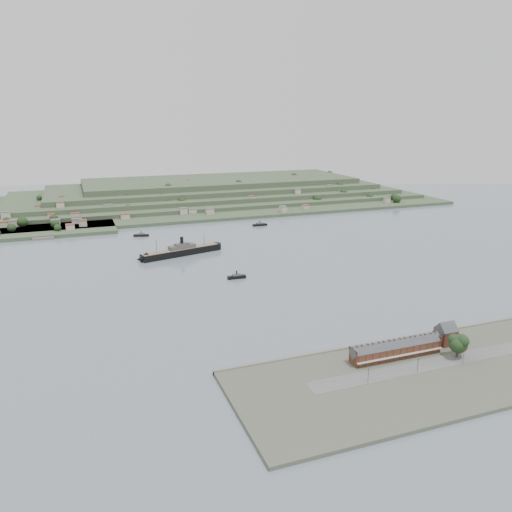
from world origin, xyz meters
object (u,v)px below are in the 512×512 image
object	(u,v)px
terrace_row	(396,349)
tugboat	(237,277)
steamship	(179,252)
fig_tree	(459,343)
gabled_building	(446,334)

from	to	relation	value
terrace_row	tugboat	xyz separation A→B (m)	(-37.77, 168.54, -5.14)
steamship	tugboat	bearing A→B (deg)	-70.46
terrace_row	fig_tree	world-z (taller)	fig_tree
tugboat	fig_tree	world-z (taller)	fig_tree
gabled_building	fig_tree	world-z (taller)	gabled_building
gabled_building	fig_tree	xyz separation A→B (m)	(-5.26, -16.71, 2.39)
terrace_row	gabled_building	bearing A→B (deg)	6.12
gabled_building	tugboat	bearing A→B (deg)	114.58
gabled_building	tugboat	xyz separation A→B (m)	(-75.27, 164.52, -6.48)
terrace_row	steamship	bearing A→B (deg)	105.04
gabled_building	fig_tree	size ratio (longest dim) A/B	1.00
gabled_building	steamship	bearing A→B (deg)	112.88
steamship	tugboat	xyz separation A→B (m)	(30.90, -87.07, -2.34)
gabled_building	tugboat	size ratio (longest dim) A/B	0.90
gabled_building	fig_tree	distance (m)	17.68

